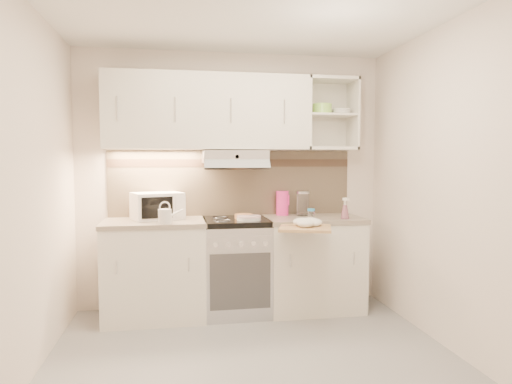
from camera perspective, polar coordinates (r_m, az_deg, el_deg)
The scene contains 17 objects.
ground at distance 3.48m, azimuth -0.03°, elevation -20.61°, with size 3.00×3.00×0.00m, color gray.
room_shell at distance 3.53m, azimuth -1.00°, elevation 6.89°, with size 3.04×2.84×2.52m.
base_cabinet_left at distance 4.34m, azimuth -12.50°, elevation -9.66°, with size 0.90×0.60×0.86m, color silver.
worktop_left at distance 4.26m, azimuth -12.59°, elevation -3.76°, with size 0.92×0.62×0.04m, color gray.
base_cabinet_right at distance 4.52m, azimuth 7.09°, elevation -9.04°, with size 0.90×0.60×0.86m, color silver.
worktop_right at distance 4.44m, azimuth 7.14°, elevation -3.38°, with size 0.92×0.62×0.04m, color gray.
electric_range at distance 4.37m, azimuth -2.49°, elevation -9.21°, with size 0.60×0.60×0.90m.
microwave at distance 4.35m, azimuth -12.26°, elevation -1.70°, with size 0.52×0.45×0.25m.
watering_can at distance 4.03m, azimuth -11.22°, elevation -2.91°, with size 0.22×0.12×0.19m.
plate_stack at distance 4.18m, azimuth -0.90°, elevation -3.25°, with size 0.22×0.22×0.05m.
bread_loaf at distance 4.29m, azimuth -1.55°, elevation -3.06°, with size 0.17×0.17×0.04m, color olive.
pink_pitcher at distance 4.55m, azimuth 3.33°, elevation -1.38°, with size 0.13×0.12×0.24m.
glass_jar at distance 4.54m, azimuth 5.88°, elevation -1.42°, with size 0.13×0.13×0.24m.
spice_jar at distance 4.25m, azimuth 6.91°, elevation -2.74°, with size 0.07×0.07×0.10m.
spray_bottle at distance 4.35m, azimuth 11.07°, elevation -2.23°, with size 0.08×0.08×0.21m.
cutting_board at distance 3.91m, azimuth 6.17°, elevation -4.51°, with size 0.43×0.39×0.02m, color #A28948.
dish_towel at distance 3.93m, azimuth 6.12°, elevation -3.71°, with size 0.29×0.25×0.08m, color silver, non-canonical shape.
Camera 1 is at (-0.53, -3.12, 1.45)m, focal length 32.00 mm.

